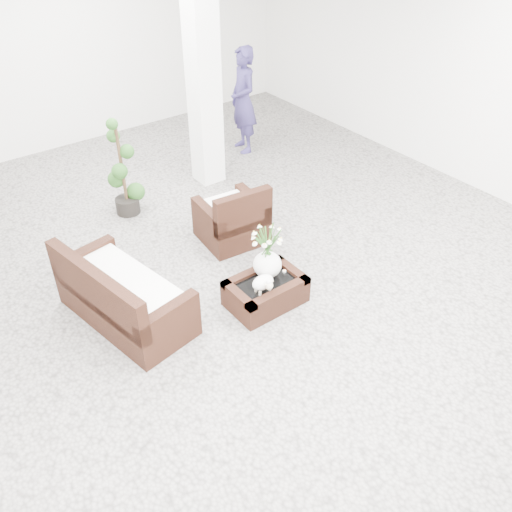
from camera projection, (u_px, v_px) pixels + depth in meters
ground at (251, 292)px, 6.81m from camera, size 11.00×11.00×0.00m
column at (203, 74)px, 8.16m from camera, size 0.40×0.40×3.50m
coffee_table at (266, 293)px, 6.57m from camera, size 0.90×0.60×0.31m
sheep_figurine at (263, 284)px, 6.29m from camera, size 0.28×0.23×0.21m
planter_narcissus at (268, 248)px, 6.35m from camera, size 0.44×0.44×0.80m
tealight at (284, 271)px, 6.62m from camera, size 0.04×0.04×0.03m
armchair at (231, 212)px, 7.51m from camera, size 0.90×0.87×0.88m
loveseat at (124, 288)px, 6.19m from camera, size 1.08×1.78×0.89m
topiary at (122, 168)px, 7.89m from camera, size 0.40×0.40×1.49m
shopper at (243, 100)px, 9.56m from camera, size 0.58×0.75×1.84m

